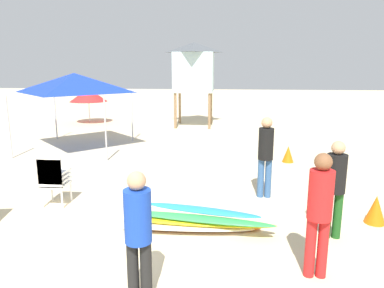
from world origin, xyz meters
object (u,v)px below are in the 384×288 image
(popup_canopy, at_px, (75,83))
(lifeguard_tower, at_px, (194,67))
(lifeguard_near_right, at_px, (335,184))
(stacked_plastic_chairs, at_px, (53,176))
(traffic_cone_near, at_px, (288,154))
(cooler_box, at_px, (220,184))
(lifeguard_far_right, at_px, (138,230))
(traffic_cone_far, at_px, (376,209))
(lifeguard_near_left, at_px, (320,207))
(surfboard_pile, at_px, (198,221))
(lifeguard_near_center, at_px, (266,152))
(beach_umbrella_left, at_px, (88,95))

(popup_canopy, bearing_deg, lifeguard_tower, 55.53)
(lifeguard_near_right, height_order, lifeguard_tower, lifeguard_tower)
(stacked_plastic_chairs, height_order, traffic_cone_near, stacked_plastic_chairs)
(cooler_box, bearing_deg, lifeguard_tower, 98.89)
(lifeguard_far_right, bearing_deg, lifeguard_tower, 92.46)
(traffic_cone_far, bearing_deg, lifeguard_near_left, -128.86)
(lifeguard_tower, bearing_deg, lifeguard_near_left, -77.30)
(surfboard_pile, xyz_separation_m, traffic_cone_near, (2.30, 4.91, 0.04))
(surfboard_pile, distance_m, lifeguard_near_center, 2.41)
(surfboard_pile, height_order, traffic_cone_far, traffic_cone_far)
(lifeguard_near_left, bearing_deg, stacked_plastic_chairs, 156.29)
(lifeguard_near_left, distance_m, traffic_cone_near, 6.14)
(surfboard_pile, relative_size, lifeguard_far_right, 1.61)
(popup_canopy, bearing_deg, surfboard_pile, -52.49)
(lifeguard_near_right, height_order, popup_canopy, popup_canopy)
(lifeguard_near_center, bearing_deg, lifeguard_near_left, -82.58)
(lifeguard_near_right, distance_m, lifeguard_tower, 11.86)
(stacked_plastic_chairs, height_order, popup_canopy, popup_canopy)
(stacked_plastic_chairs, bearing_deg, lifeguard_near_right, -9.41)
(stacked_plastic_chairs, height_order, lifeguard_near_right, lifeguard_near_right)
(lifeguard_near_center, distance_m, lifeguard_tower, 9.87)
(popup_canopy, relative_size, beach_umbrella_left, 1.67)
(lifeguard_near_left, height_order, cooler_box, lifeguard_near_left)
(stacked_plastic_chairs, height_order, lifeguard_near_center, lifeguard_near_center)
(lifeguard_far_right, relative_size, beach_umbrella_left, 0.89)
(stacked_plastic_chairs, distance_m, lifeguard_far_right, 3.77)
(lifeguard_near_right, relative_size, beach_umbrella_left, 0.89)
(beach_umbrella_left, height_order, traffic_cone_near, beach_umbrella_left)
(surfboard_pile, xyz_separation_m, popup_canopy, (-4.67, 6.08, 2.06))
(surfboard_pile, distance_m, lifeguard_near_left, 2.20)
(popup_canopy, xyz_separation_m, lifeguard_tower, (3.56, 5.19, 0.51))
(surfboard_pile, height_order, lifeguard_tower, lifeguard_tower)
(lifeguard_tower, xyz_separation_m, beach_umbrella_left, (-5.31, 0.39, -1.36))
(lifeguard_tower, xyz_separation_m, traffic_cone_near, (3.41, -6.36, -2.52))
(cooler_box, bearing_deg, lifeguard_near_center, -9.52)
(stacked_plastic_chairs, relative_size, lifeguard_near_center, 0.63)
(lifeguard_near_left, distance_m, popup_canopy, 9.72)
(lifeguard_near_left, bearing_deg, lifeguard_near_center, 97.42)
(stacked_plastic_chairs, xyz_separation_m, surfboard_pile, (3.01, -0.90, -0.45))
(cooler_box, bearing_deg, lifeguard_far_right, -102.54)
(lifeguard_near_left, xyz_separation_m, beach_umbrella_left, (-8.11, 12.81, 0.41))
(lifeguard_far_right, height_order, beach_umbrella_left, beach_umbrella_left)
(lifeguard_near_left, relative_size, lifeguard_near_center, 0.98)
(lifeguard_near_center, relative_size, traffic_cone_near, 3.63)
(traffic_cone_far, bearing_deg, lifeguard_near_center, 148.20)
(lifeguard_near_left, relative_size, traffic_cone_near, 3.56)
(beach_umbrella_left, bearing_deg, surfboard_pile, -61.15)
(traffic_cone_near, bearing_deg, lifeguard_tower, 118.20)
(surfboard_pile, distance_m, popup_canopy, 7.94)
(surfboard_pile, xyz_separation_m, lifeguard_near_right, (2.23, 0.03, 0.74))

